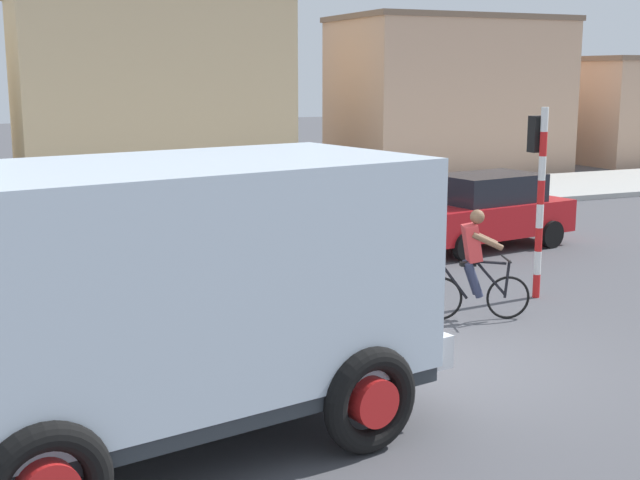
% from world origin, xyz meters
% --- Properties ---
extents(ground_plane, '(120.00, 120.00, 0.00)m').
position_xyz_m(ground_plane, '(0.00, 0.00, 0.00)').
color(ground_plane, '#4C4C51').
extents(sidewalk_far, '(80.00, 5.00, 0.16)m').
position_xyz_m(sidewalk_far, '(0.00, 13.11, 0.08)').
color(sidewalk_far, '#ADADA8').
rests_on(sidewalk_far, ground).
extents(truck_foreground, '(5.79, 3.59, 2.90)m').
position_xyz_m(truck_foreground, '(-3.94, -1.33, 1.67)').
color(truck_foreground, silver).
rests_on(truck_foreground, ground).
extents(cyclist, '(1.64, 0.72, 1.72)m').
position_xyz_m(cyclist, '(1.46, 1.31, 0.86)').
color(cyclist, black).
rests_on(cyclist, ground).
extents(traffic_light_pole, '(0.24, 0.43, 3.20)m').
position_xyz_m(traffic_light_pole, '(3.19, 2.09, 2.07)').
color(traffic_light_pole, red).
rests_on(traffic_light_pole, ground).
extents(car_red_near, '(4.04, 1.96, 1.60)m').
position_xyz_m(car_red_near, '(-1.33, 8.37, 0.82)').
color(car_red_near, '#1E2328').
rests_on(car_red_near, ground).
extents(car_white_mid, '(4.22, 2.35, 1.60)m').
position_xyz_m(car_white_mid, '(4.81, 5.97, 0.82)').
color(car_white_mid, red).
rests_on(car_white_mid, ground).
extents(building_mid_block, '(8.82, 5.22, 6.33)m').
position_xyz_m(building_mid_block, '(0.61, 19.55, 3.17)').
color(building_mid_block, '#D1B284').
rests_on(building_mid_block, ground).
extents(building_corner_right, '(8.48, 5.28, 5.86)m').
position_xyz_m(building_corner_right, '(12.08, 19.23, 2.93)').
color(building_corner_right, tan).
rests_on(building_corner_right, ground).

